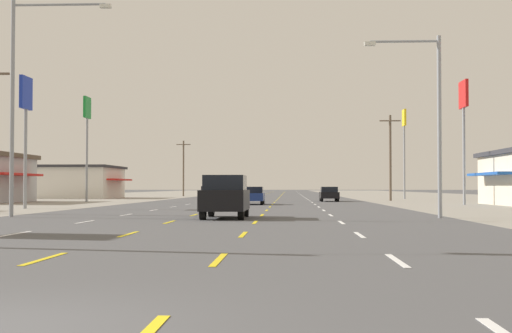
{
  "coord_description": "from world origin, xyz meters",
  "views": [
    {
      "loc": [
        3.15,
        -7.2,
        1.44
      ],
      "look_at": [
        -0.15,
        63.56,
        3.46
      ],
      "focal_mm": 50.45,
      "sensor_mm": 36.0,
      "label": 1
    }
  ],
  "objects_px": {
    "sedan_center_turn_near": "(253,195)",
    "suv_far_left_far": "(228,189)",
    "pole_sign_right_row_2": "(404,132)",
    "pole_sign_left_row_1": "(26,109)",
    "streetlight_left_row_0": "(23,90)",
    "pole_sign_right_row_1": "(464,109)",
    "sedan_far_left_farther": "(234,191)",
    "streetlight_right_row_0": "(431,112)",
    "pole_sign_left_row_2": "(87,123)",
    "suv_center_turn_nearest": "(225,196)",
    "hatchback_far_left_midfar": "(208,192)",
    "sedan_far_right_mid": "(329,194)"
  },
  "relations": [
    {
      "from": "suv_far_left_far",
      "to": "streetlight_left_row_0",
      "type": "height_order",
      "value": "streetlight_left_row_0"
    },
    {
      "from": "hatchback_far_left_midfar",
      "to": "streetlight_right_row_0",
      "type": "relative_size",
      "value": 0.46
    },
    {
      "from": "suv_center_turn_nearest",
      "to": "sedan_center_turn_near",
      "type": "relative_size",
      "value": 1.09
    },
    {
      "from": "pole_sign_left_row_1",
      "to": "streetlight_left_row_0",
      "type": "height_order",
      "value": "streetlight_left_row_0"
    },
    {
      "from": "hatchback_far_left_midfar",
      "to": "suv_far_left_far",
      "type": "relative_size",
      "value": 0.8
    },
    {
      "from": "sedan_far_right_mid",
      "to": "hatchback_far_left_midfar",
      "type": "distance_m",
      "value": 22.03
    },
    {
      "from": "suv_center_turn_nearest",
      "to": "streetlight_left_row_0",
      "type": "height_order",
      "value": "streetlight_left_row_0"
    },
    {
      "from": "sedan_center_turn_near",
      "to": "suv_far_left_far",
      "type": "relative_size",
      "value": 0.92
    },
    {
      "from": "sedan_center_turn_near",
      "to": "pole_sign_right_row_2",
      "type": "relative_size",
      "value": 0.42
    },
    {
      "from": "pole_sign_right_row_2",
      "to": "streetlight_left_row_0",
      "type": "bearing_deg",
      "value": -116.65
    },
    {
      "from": "pole_sign_right_row_1",
      "to": "suv_far_left_far",
      "type": "bearing_deg",
      "value": 111.92
    },
    {
      "from": "sedan_center_turn_near",
      "to": "pole_sign_left_row_2",
      "type": "height_order",
      "value": "pole_sign_left_row_2"
    },
    {
      "from": "suv_far_left_far",
      "to": "streetlight_right_row_0",
      "type": "bearing_deg",
      "value": -78.82
    },
    {
      "from": "sedan_far_left_farther",
      "to": "pole_sign_left_row_1",
      "type": "height_order",
      "value": "pole_sign_left_row_1"
    },
    {
      "from": "hatchback_far_left_midfar",
      "to": "suv_center_turn_nearest",
      "type": "bearing_deg",
      "value": -82.75
    },
    {
      "from": "hatchback_far_left_midfar",
      "to": "streetlight_right_row_0",
      "type": "height_order",
      "value": "streetlight_right_row_0"
    },
    {
      "from": "suv_center_turn_nearest",
      "to": "pole_sign_left_row_1",
      "type": "relative_size",
      "value": 0.55
    },
    {
      "from": "suv_center_turn_nearest",
      "to": "pole_sign_left_row_2",
      "type": "height_order",
      "value": "pole_sign_left_row_2"
    },
    {
      "from": "suv_center_turn_nearest",
      "to": "pole_sign_right_row_2",
      "type": "distance_m",
      "value": 56.65
    },
    {
      "from": "suv_center_turn_nearest",
      "to": "pole_sign_left_row_1",
      "type": "xyz_separation_m",
      "value": [
        -14.67,
        14.08,
        5.62
      ]
    },
    {
      "from": "suv_center_turn_nearest",
      "to": "streetlight_left_row_0",
      "type": "relative_size",
      "value": 0.47
    },
    {
      "from": "sedan_far_left_farther",
      "to": "streetlight_left_row_0",
      "type": "bearing_deg",
      "value": -91.53
    },
    {
      "from": "pole_sign_right_row_2",
      "to": "streetlight_right_row_0",
      "type": "xyz_separation_m",
      "value": [
        -7.14,
        -52.93,
        -3.09
      ]
    },
    {
      "from": "suv_far_left_far",
      "to": "pole_sign_left_row_1",
      "type": "distance_m",
      "value": 72.97
    },
    {
      "from": "pole_sign_left_row_1",
      "to": "streetlight_left_row_0",
      "type": "bearing_deg",
      "value": -70.1
    },
    {
      "from": "sedan_far_left_farther",
      "to": "pole_sign_right_row_2",
      "type": "xyz_separation_m",
      "value": [
        23.96,
        -44.77,
        7.28
      ]
    },
    {
      "from": "hatchback_far_left_midfar",
      "to": "pole_sign_right_row_2",
      "type": "relative_size",
      "value": 0.36
    },
    {
      "from": "sedan_center_turn_near",
      "to": "suv_far_left_far",
      "type": "bearing_deg",
      "value": 96.91
    },
    {
      "from": "pole_sign_right_row_2",
      "to": "streetlight_right_row_0",
      "type": "distance_m",
      "value": 53.5
    },
    {
      "from": "hatchback_far_left_midfar",
      "to": "pole_sign_right_row_1",
      "type": "relative_size",
      "value": 0.39
    },
    {
      "from": "sedan_far_left_farther",
      "to": "streetlight_right_row_0",
      "type": "relative_size",
      "value": 0.53
    },
    {
      "from": "sedan_center_turn_near",
      "to": "pole_sign_right_row_2",
      "type": "bearing_deg",
      "value": 58.82
    },
    {
      "from": "suv_far_left_far",
      "to": "pole_sign_right_row_2",
      "type": "distance_m",
      "value": 41.29
    },
    {
      "from": "pole_sign_left_row_2",
      "to": "pole_sign_right_row_1",
      "type": "relative_size",
      "value": 1.0
    },
    {
      "from": "pole_sign_right_row_1",
      "to": "streetlight_left_row_0",
      "type": "xyz_separation_m",
      "value": [
        -26.92,
        -25.0,
        -1.7
      ]
    },
    {
      "from": "pole_sign_left_row_2",
      "to": "streetlight_right_row_0",
      "type": "xyz_separation_m",
      "value": [
        26.09,
        -34.32,
        -2.68
      ]
    },
    {
      "from": "suv_center_turn_nearest",
      "to": "streetlight_right_row_0",
      "type": "distance_m",
      "value": 10.38
    },
    {
      "from": "pole_sign_right_row_1",
      "to": "streetlight_left_row_0",
      "type": "height_order",
      "value": "streetlight_left_row_0"
    },
    {
      "from": "suv_center_turn_nearest",
      "to": "suv_far_left_far",
      "type": "height_order",
      "value": "same"
    },
    {
      "from": "suv_far_left_far",
      "to": "pole_sign_right_row_1",
      "type": "distance_m",
      "value": 65.82
    },
    {
      "from": "sedan_far_right_mid",
      "to": "streetlight_right_row_0",
      "type": "relative_size",
      "value": 0.53
    },
    {
      "from": "sedan_center_turn_near",
      "to": "sedan_far_right_mid",
      "type": "bearing_deg",
      "value": 61.27
    },
    {
      "from": "pole_sign_left_row_1",
      "to": "pole_sign_right_row_1",
      "type": "height_order",
      "value": "pole_sign_right_row_1"
    },
    {
      "from": "streetlight_right_row_0",
      "to": "sedan_center_turn_near",
      "type": "bearing_deg",
      "value": 110.86
    },
    {
      "from": "suv_far_left_far",
      "to": "streetlight_right_row_0",
      "type": "relative_size",
      "value": 0.57
    },
    {
      "from": "suv_far_left_far",
      "to": "streetlight_left_row_0",
      "type": "bearing_deg",
      "value": -91.66
    },
    {
      "from": "sedan_center_turn_near",
      "to": "pole_sign_left_row_1",
      "type": "relative_size",
      "value": 0.51
    },
    {
      "from": "sedan_center_turn_near",
      "to": "suv_far_left_far",
      "type": "distance_m",
      "value": 60.93
    },
    {
      "from": "hatchback_far_left_midfar",
      "to": "pole_sign_left_row_1",
      "type": "height_order",
      "value": "pole_sign_left_row_1"
    },
    {
      "from": "sedan_far_left_farther",
      "to": "pole_sign_left_row_2",
      "type": "height_order",
      "value": "pole_sign_left_row_2"
    }
  ]
}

